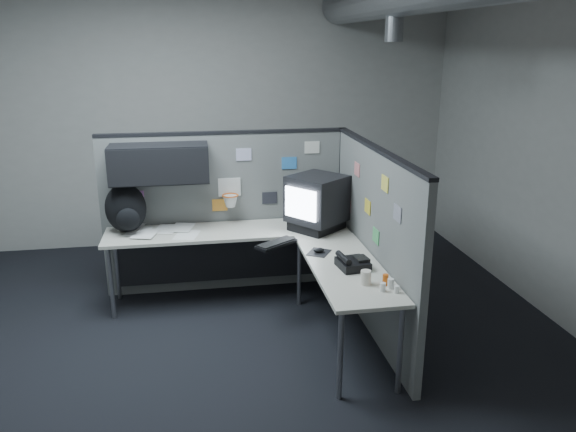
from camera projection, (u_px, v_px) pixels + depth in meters
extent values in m
cube|color=black|center=(250.00, 350.00, 4.67)|extent=(5.60, 5.60, 0.01)
cube|color=#9E9E99|center=(223.00, 115.00, 6.84)|extent=(5.60, 0.01, 3.20)
cube|color=#9E9E99|center=(344.00, 360.00, 1.56)|extent=(5.60, 0.01, 3.20)
cylinder|color=slate|center=(394.00, 24.00, 4.88)|extent=(0.16, 0.16, 0.30)
cube|color=slate|center=(226.00, 213.00, 5.65)|extent=(2.43, 0.06, 1.60)
cube|color=black|center=(224.00, 132.00, 5.41)|extent=(2.43, 0.07, 0.03)
cube|color=black|center=(341.00, 208.00, 5.84)|extent=(0.07, 0.07, 1.60)
cube|color=black|center=(159.00, 163.00, 5.19)|extent=(0.90, 0.35, 0.35)
cube|color=black|center=(158.00, 167.00, 5.02)|extent=(0.90, 0.02, 0.33)
cube|color=silver|center=(229.00, 187.00, 5.53)|extent=(0.22, 0.02, 0.18)
torus|color=#D85914|center=(230.00, 195.00, 5.46)|extent=(0.16, 0.16, 0.01)
cone|color=white|center=(230.00, 201.00, 5.48)|extent=(0.14, 0.14, 0.11)
cube|color=#B266B2|center=(136.00, 197.00, 5.41)|extent=(0.15, 0.01, 0.12)
cube|color=silver|center=(244.00, 155.00, 5.47)|extent=(0.15, 0.01, 0.12)
cube|color=#26262D|center=(270.00, 198.00, 5.64)|extent=(0.15, 0.01, 0.12)
cube|color=#337FCC|center=(289.00, 163.00, 5.57)|extent=(0.15, 0.01, 0.12)
cube|color=silver|center=(312.00, 147.00, 5.56)|extent=(0.15, 0.01, 0.12)
cube|color=orange|center=(220.00, 205.00, 5.57)|extent=(0.15, 0.01, 0.12)
cube|color=slate|center=(373.00, 243.00, 4.82)|extent=(0.06, 2.23, 1.60)
cube|color=black|center=(377.00, 149.00, 4.57)|extent=(0.07, 2.23, 0.03)
cube|color=#D87F7F|center=(357.00, 169.00, 5.06)|extent=(0.01, 0.15, 0.12)
cube|color=gold|center=(368.00, 207.00, 4.80)|extent=(0.01, 0.15, 0.12)
cube|color=#E5D84C|center=(385.00, 184.00, 4.34)|extent=(0.01, 0.15, 0.12)
cube|color=#CC4C4C|center=(348.00, 204.00, 5.41)|extent=(0.01, 0.15, 0.12)
cube|color=gray|center=(397.00, 213.00, 4.10)|extent=(0.01, 0.15, 0.12)
cube|color=#4CB266|center=(376.00, 236.00, 4.62)|extent=(0.01, 0.15, 0.12)
cube|color=beige|center=(227.00, 231.00, 5.37)|extent=(2.30, 0.56, 0.03)
cube|color=beige|center=(346.00, 267.00, 4.52)|extent=(0.56, 1.55, 0.03)
cube|color=black|center=(227.00, 254.00, 5.67)|extent=(2.18, 0.02, 0.55)
cylinder|color=gray|center=(111.00, 284.00, 5.09)|extent=(0.04, 0.04, 0.70)
cylinder|color=gray|center=(117.00, 265.00, 5.51)|extent=(0.04, 0.04, 0.70)
cylinder|color=gray|center=(299.00, 271.00, 5.37)|extent=(0.04, 0.04, 0.70)
cylinder|color=gray|center=(340.00, 355.00, 3.92)|extent=(0.04, 0.04, 0.70)
cylinder|color=gray|center=(400.00, 350.00, 4.00)|extent=(0.04, 0.04, 0.70)
cube|color=black|center=(317.00, 225.00, 5.38)|extent=(0.58, 0.57, 0.09)
cube|color=black|center=(317.00, 198.00, 5.30)|extent=(0.64, 0.64, 0.44)
cube|color=#D1E4F9|center=(300.00, 204.00, 5.12)|extent=(0.24, 0.29, 0.28)
cube|color=black|center=(276.00, 244.00, 4.95)|extent=(0.41, 0.35, 0.02)
cube|color=black|center=(276.00, 242.00, 4.95)|extent=(0.37, 0.31, 0.01)
cube|color=black|center=(319.00, 253.00, 4.78)|extent=(0.25, 0.26, 0.01)
ellipsoid|color=black|center=(319.00, 250.00, 4.77)|extent=(0.11, 0.08, 0.04)
cube|color=black|center=(353.00, 264.00, 4.45)|extent=(0.25, 0.27, 0.07)
cylinder|color=black|center=(343.00, 258.00, 4.42)|extent=(0.08, 0.23, 0.05)
cube|color=black|center=(361.00, 258.00, 4.44)|extent=(0.12, 0.15, 0.02)
cylinder|color=silver|center=(391.00, 284.00, 4.08)|extent=(0.06, 0.06, 0.07)
cylinder|color=silver|center=(383.00, 287.00, 4.03)|extent=(0.05, 0.05, 0.06)
cylinder|color=silver|center=(397.00, 289.00, 4.01)|extent=(0.05, 0.05, 0.05)
cylinder|color=#D85914|center=(385.00, 280.00, 4.13)|extent=(0.05, 0.05, 0.09)
cylinder|color=beige|center=(366.00, 277.00, 4.14)|extent=(0.10, 0.10, 0.11)
cube|color=white|center=(187.00, 235.00, 5.22)|extent=(0.27, 0.33, 0.00)
cube|color=white|center=(166.00, 229.00, 5.38)|extent=(0.27, 0.33, 0.00)
cube|color=white|center=(138.00, 231.00, 5.30)|extent=(0.27, 0.33, 0.00)
cube|color=white|center=(182.00, 227.00, 5.41)|extent=(0.27, 0.33, 0.00)
cube|color=white|center=(145.00, 234.00, 5.22)|extent=(0.27, 0.33, 0.00)
cube|color=white|center=(133.00, 226.00, 5.42)|extent=(0.27, 0.33, 0.00)
ellipsoid|color=black|center=(126.00, 208.00, 5.25)|extent=(0.42, 0.33, 0.47)
ellipsoid|color=black|center=(128.00, 219.00, 5.12)|extent=(0.22, 0.14, 0.21)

